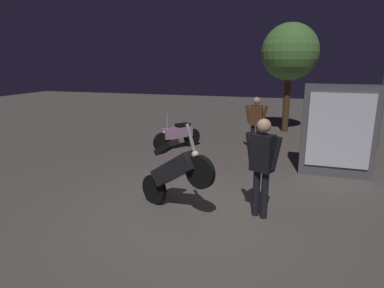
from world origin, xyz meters
name	(u,v)px	position (x,y,z in m)	size (l,w,h in m)	color
ground_plane	(193,215)	(0.00, 0.00, 0.00)	(40.00, 40.00, 0.00)	#605951
motorcycle_black_foreground	(175,172)	(-0.34, 0.05, 0.74)	(1.56, 0.76, 1.63)	black
motorcycle_pink_parked_left	(178,134)	(-1.75, 4.21, 0.44)	(1.08, 1.38, 1.11)	black
person_rider_beside	(262,160)	(1.11, 0.28, 1.02)	(0.64, 0.37, 1.71)	black
person_bystander_far	(256,119)	(0.55, 4.65, 0.95)	(0.66, 0.25, 1.60)	black
tree_left_bg	(290,53)	(1.34, 7.81, 2.92)	(2.05, 2.05, 3.97)	#4C331E
kiosk_billboard	(338,131)	(2.58, 3.02, 1.05)	(1.61, 0.57, 2.10)	#595960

